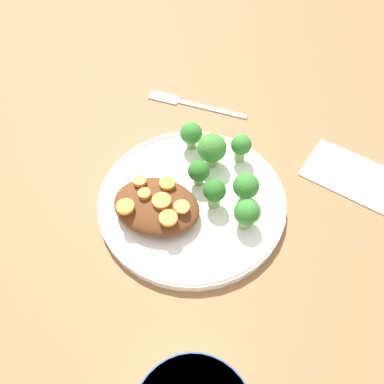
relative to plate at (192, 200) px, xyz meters
The scene contains 19 objects.
ground_plane 0.01m from the plate, ahead, with size 4.00×4.00×0.00m, color #8C603D.
plate is the anchor object (origin of this frame).
stew_mound 0.06m from the plate, 133.22° to the right, with size 0.13×0.10×0.04m, color #5B3319.
broccoli_floret_0 0.09m from the plate, 18.07° to the left, with size 0.04×0.04×0.05m.
broccoli_floret_1 0.05m from the plate, ahead, with size 0.03×0.03×0.05m.
broccoli_floret_2 0.09m from the plate, 84.86° to the left, with size 0.05×0.05×0.06m.
broccoli_floret_3 0.04m from the plate, 96.59° to the left, with size 0.03×0.03×0.05m.
broccoli_floret_4 0.09m from the plate, 12.12° to the right, with size 0.04×0.04×0.05m.
broccoli_floret_5 0.12m from the plate, 64.09° to the left, with size 0.03×0.03×0.05m.
broccoli_floret_6 0.11m from the plate, 109.72° to the left, with size 0.04×0.04×0.05m.
carrot_slice_0 0.06m from the plate, 158.66° to the right, with size 0.02×0.02×0.01m, color orange.
carrot_slice_1 0.06m from the plate, 88.10° to the right, with size 0.02×0.02×0.00m, color orange.
carrot_slice_2 0.09m from the plate, 163.43° to the right, with size 0.02×0.02×0.01m, color orange.
carrot_slice_3 0.11m from the plate, 136.62° to the right, with size 0.03×0.03×0.01m, color orange.
carrot_slice_4 0.08m from the plate, 99.03° to the right, with size 0.03×0.03×0.01m, color orange.
carrot_slice_5 0.07m from the plate, 123.68° to the right, with size 0.03×0.03×0.01m, color orange.
carrot_slice_6 0.08m from the plate, 144.12° to the right, with size 0.02×0.02×0.01m, color orange.
fork 0.23m from the plate, 111.14° to the left, with size 0.19×0.02×0.01m.
napkin 0.27m from the plate, 30.89° to the left, with size 0.17×0.13×0.01m.
Camera 1 is at (0.11, -0.31, 0.48)m, focal length 35.00 mm.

